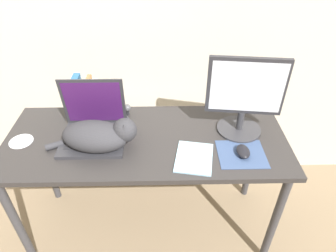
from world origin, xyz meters
TOP-DOWN VIEW (x-y plane):
  - desk at (0.00, 0.30)m, footprint 1.47×0.60m
  - laptop at (-0.27, 0.32)m, footprint 0.32×0.28m
  - cat at (-0.22, 0.23)m, footprint 0.46×0.24m
  - external_monitor at (0.50, 0.36)m, footprint 0.38×0.23m
  - mousepad at (0.47, 0.17)m, footprint 0.23×0.21m
  - computer_mouse at (0.48, 0.16)m, footprint 0.06×0.10m
  - book_row at (-0.33, 0.51)m, footprint 0.14×0.15m
  - notepad at (0.24, 0.14)m, footprint 0.21×0.25m
  - webcam at (-0.11, 0.51)m, footprint 0.04×0.04m
  - cd_disc at (-0.64, 0.28)m, footprint 0.12×0.12m

SIDE VIEW (x-z plane):
  - desk at x=0.00m, z-range 0.29..1.03m
  - cd_disc at x=-0.64m, z-range 0.74..0.74m
  - mousepad at x=0.47m, z-range 0.74..0.74m
  - notepad at x=0.24m, z-range 0.74..0.75m
  - computer_mouse at x=0.48m, z-range 0.74..0.78m
  - webcam at x=-0.11m, z-range 0.75..0.81m
  - laptop at x=-0.27m, z-range 0.65..0.94m
  - cat at x=-0.22m, z-range 0.73..0.90m
  - book_row at x=-0.33m, z-range 0.73..0.97m
  - external_monitor at x=0.50m, z-range 0.74..1.16m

